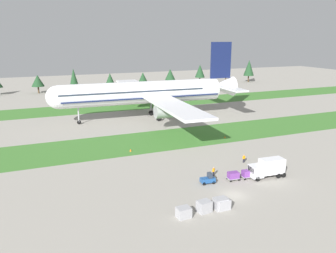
% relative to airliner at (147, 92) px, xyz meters
% --- Properties ---
extents(ground_plane, '(400.00, 400.00, 0.00)m').
position_rel_airliner_xyz_m(ground_plane, '(-4.86, -57.65, -8.56)').
color(ground_plane, gray).
extents(grass_strip_near, '(320.00, 17.50, 0.01)m').
position_rel_airliner_xyz_m(grass_strip_near, '(-4.86, -23.42, -8.56)').
color(grass_strip_near, '#3D752D').
rests_on(grass_strip_near, ground).
extents(grass_strip_far, '(320.00, 17.50, 0.01)m').
position_rel_airliner_xyz_m(grass_strip_far, '(-4.86, 23.58, -8.56)').
color(grass_strip_far, '#3D752D').
rests_on(grass_strip_far, ground).
extents(airliner, '(61.04, 75.32, 23.87)m').
position_rel_airliner_xyz_m(airliner, '(0.00, 0.00, 0.00)').
color(airliner, white).
rests_on(airliner, ground).
extents(baggage_tug, '(2.71, 1.54, 1.97)m').
position_rel_airliner_xyz_m(baggage_tug, '(-6.51, -51.72, -7.75)').
color(baggage_tug, '#1E4C8E').
rests_on(baggage_tug, ground).
extents(cargo_dolly_lead, '(2.33, 1.70, 1.55)m').
position_rel_airliner_xyz_m(cargo_dolly_lead, '(-1.51, -52.19, -7.64)').
color(cargo_dolly_lead, '#A3A3A8').
rests_on(cargo_dolly_lead, ground).
extents(cargo_dolly_second, '(2.33, 1.70, 1.55)m').
position_rel_airliner_xyz_m(cargo_dolly_second, '(1.38, -52.46, -7.64)').
color(cargo_dolly_second, '#A3A3A8').
rests_on(cargo_dolly_second, ground).
extents(cargo_dolly_third, '(2.33, 1.70, 1.55)m').
position_rel_airliner_xyz_m(cargo_dolly_third, '(4.27, -52.72, -7.64)').
color(cargo_dolly_third, '#A3A3A8').
rests_on(cargo_dolly_third, ground).
extents(catering_truck, '(7.10, 2.77, 3.58)m').
position_rel_airliner_xyz_m(catering_truck, '(5.00, -53.51, -6.61)').
color(catering_truck, silver).
rests_on(catering_truck, ground).
extents(ground_crew_marshaller, '(0.56, 0.36, 1.74)m').
position_rel_airliner_xyz_m(ground_crew_marshaller, '(-3.84, -49.01, -7.62)').
color(ground_crew_marshaller, black).
rests_on(ground_crew_marshaller, ground).
extents(ground_crew_loader, '(0.53, 0.36, 1.74)m').
position_rel_airliner_xyz_m(ground_crew_loader, '(5.56, -45.25, -7.62)').
color(ground_crew_loader, black).
rests_on(ground_crew_loader, ground).
extents(uld_container_0, '(2.09, 1.71, 1.54)m').
position_rel_airliner_xyz_m(uld_container_0, '(-15.60, -60.89, -7.79)').
color(uld_container_0, '#A3A3A8').
rests_on(uld_container_0, ground).
extents(uld_container_1, '(2.06, 1.67, 1.77)m').
position_rel_airliner_xyz_m(uld_container_1, '(-9.32, -60.74, -7.67)').
color(uld_container_1, '#A3A3A8').
rests_on(uld_container_1, ground).
extents(uld_container_2, '(2.18, 1.83, 1.74)m').
position_rel_airliner_xyz_m(uld_container_2, '(-12.06, -60.58, -7.69)').
color(uld_container_2, '#A3A3A8').
rests_on(uld_container_2, ground).
extents(uld_container_3, '(2.04, 1.65, 1.58)m').
position_rel_airliner_xyz_m(uld_container_3, '(-8.99, -60.88, -7.77)').
color(uld_container_3, '#A3A3A8').
rests_on(uld_container_3, ground).
extents(taxiway_marker_0, '(0.44, 0.44, 0.58)m').
position_rel_airliner_xyz_m(taxiway_marker_0, '(-14.28, -29.24, -8.27)').
color(taxiway_marker_0, orange).
rests_on(taxiway_marker_0, ground).
extents(taxiway_marker_1, '(0.44, 0.44, 0.52)m').
position_rel_airliner_xyz_m(taxiway_marker_1, '(11.49, -28.18, -8.30)').
color(taxiway_marker_1, orange).
rests_on(taxiway_marker_1, ground).
extents(distant_tree_line, '(187.61, 10.32, 12.54)m').
position_rel_airliner_xyz_m(distant_tree_line, '(-2.83, 66.94, -1.98)').
color(distant_tree_line, '#4C3823').
rests_on(distant_tree_line, ground).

